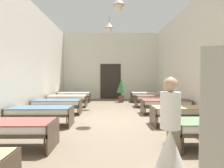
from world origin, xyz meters
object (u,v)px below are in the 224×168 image
at_px(bed_right_row_3, 165,103).
at_px(bed_right_row_1, 218,127).
at_px(bed_left_row_4, 67,98).
at_px(bed_right_row_4, 154,98).
at_px(bed_right_row_2, 183,111).
at_px(bed_left_row_5, 74,95).
at_px(bed_left_row_3, 57,103).
at_px(bed_left_row_1, 8,128).
at_px(potted_plant, 121,88).
at_px(bed_right_row_5, 147,95).
at_px(bed_left_row_2, 40,111).
at_px(nurse_near_aisle, 170,140).

bearing_deg(bed_right_row_3, bed_right_row_1, -90.00).
xyz_separation_m(bed_left_row_4, bed_right_row_4, (4.35, 0.00, 0.00)).
xyz_separation_m(bed_right_row_1, bed_right_row_2, (0.00, 1.90, 0.00)).
bearing_deg(bed_left_row_5, bed_left_row_3, -90.00).
xyz_separation_m(bed_left_row_1, bed_right_row_1, (4.35, 0.00, 0.00)).
height_order(bed_left_row_3, bed_right_row_3, same).
bearing_deg(potted_plant, bed_right_row_2, -74.90).
distance_m(bed_right_row_4, bed_right_row_5, 1.90).
bearing_deg(bed_left_row_5, bed_left_row_2, -90.00).
height_order(bed_right_row_3, bed_right_row_4, same).
distance_m(bed_right_row_3, bed_left_row_4, 4.74).
xyz_separation_m(bed_right_row_3, bed_left_row_4, (-4.35, 1.90, 0.00)).
relative_size(bed_left_row_3, bed_right_row_4, 1.00).
height_order(bed_left_row_5, potted_plant, potted_plant).
bearing_deg(bed_right_row_3, potted_plant, 112.00).
xyz_separation_m(bed_left_row_5, nurse_near_aisle, (2.99, -8.70, 0.09)).
bearing_deg(bed_right_row_1, bed_right_row_5, 90.00).
distance_m(bed_right_row_2, nurse_near_aisle, 3.29).
bearing_deg(bed_left_row_4, bed_right_row_2, -41.17).
bearing_deg(bed_right_row_2, bed_right_row_5, 90.00).
height_order(bed_left_row_2, bed_left_row_3, same).
bearing_deg(bed_right_row_4, bed_right_row_3, -90.00).
relative_size(bed_left_row_2, bed_left_row_4, 1.00).
xyz_separation_m(bed_right_row_1, bed_right_row_5, (0.00, 7.60, 0.00)).
distance_m(bed_left_row_2, bed_right_row_5, 7.17).
distance_m(bed_right_row_2, bed_right_row_5, 5.70).
height_order(bed_left_row_1, bed_right_row_1, same).
height_order(bed_left_row_2, potted_plant, potted_plant).
bearing_deg(bed_right_row_2, bed_left_row_5, 127.32).
height_order(bed_left_row_4, bed_left_row_5, same).
xyz_separation_m(bed_right_row_2, bed_right_row_5, (0.00, 5.70, 0.00)).
bearing_deg(bed_right_row_3, bed_left_row_2, -156.39).
xyz_separation_m(bed_right_row_2, bed_right_row_3, (0.00, 1.90, 0.00)).
distance_m(bed_right_row_1, potted_plant, 7.79).
relative_size(bed_right_row_1, nurse_near_aisle, 1.28).
distance_m(bed_left_row_3, bed_right_row_3, 4.35).
bearing_deg(bed_right_row_2, bed_right_row_3, 90.00).
relative_size(bed_right_row_2, bed_right_row_3, 1.00).
relative_size(bed_right_row_4, potted_plant, 1.36).
distance_m(bed_left_row_2, bed_left_row_5, 5.70).
bearing_deg(bed_right_row_5, nurse_near_aisle, -98.85).
bearing_deg(bed_left_row_4, bed_right_row_3, -23.61).
height_order(bed_right_row_3, bed_left_row_4, same).
height_order(bed_right_row_5, nurse_near_aisle, nurse_near_aisle).
xyz_separation_m(bed_left_row_4, potted_plant, (2.80, 1.92, 0.43)).
xyz_separation_m(bed_left_row_2, nurse_near_aisle, (2.99, -3.00, 0.09)).
bearing_deg(bed_right_row_1, bed_left_row_2, 156.39).
height_order(bed_left_row_3, bed_right_row_5, same).
xyz_separation_m(bed_right_row_3, nurse_near_aisle, (-1.35, -4.90, 0.09)).
relative_size(bed_right_row_3, bed_left_row_4, 1.00).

